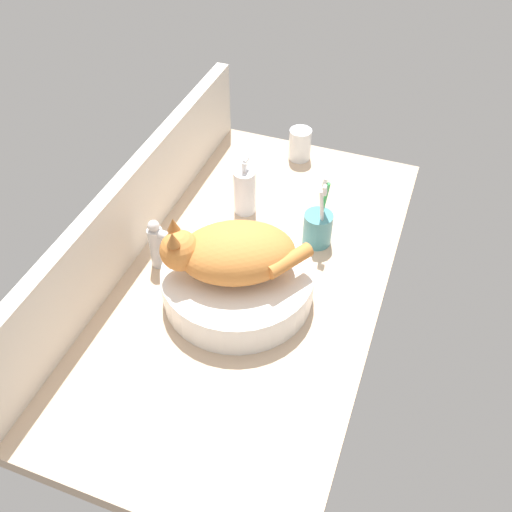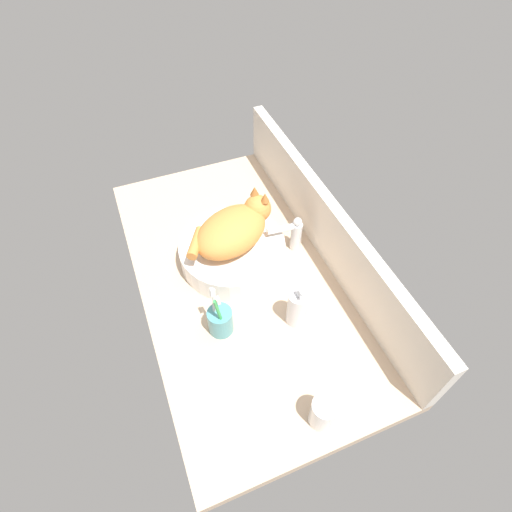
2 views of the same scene
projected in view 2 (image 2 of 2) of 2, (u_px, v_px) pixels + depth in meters
The scene contains 8 objects.
ground_plane at pixel (240, 277), 130.10cm from camera, with size 115.82×62.69×4.00cm, color tan.
backsplash_panel at pixel (325, 226), 127.38cm from camera, with size 115.82×3.60×21.55cm, color silver.
sink_basin at pixel (232, 252), 129.31cm from camera, with size 33.91×33.91×7.96cm, color white.
cat at pixel (234, 229), 122.53cm from camera, with size 25.92×30.62×14.00cm.
faucet at pixel (293, 233), 130.11cm from camera, with size 4.13×11.86×13.60cm.
soap_dispenser at pixel (297, 308), 112.70cm from camera, with size 5.65×5.65×15.79cm.
toothbrush_cup at pixel (220, 320), 111.99cm from camera, with size 7.10×7.10×18.67cm.
water_glass at pixel (323, 413), 95.98cm from camera, with size 6.42×6.42×9.37cm.
Camera 2 is at (74.65, -24.26, 102.12)cm, focal length 28.00 mm.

